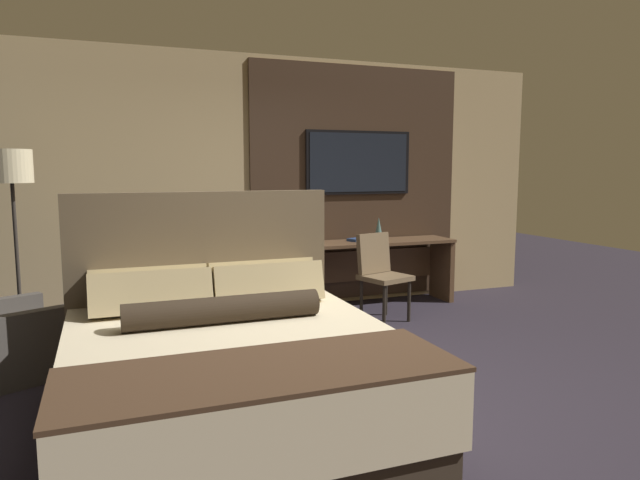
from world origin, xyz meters
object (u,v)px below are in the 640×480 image
(desk_chair, at_px, (380,268))
(armchair_by_window, at_px, (8,342))
(floor_lamp, at_px, (12,183))
(vase_tall, at_px, (315,229))
(desk, at_px, (365,261))
(vase_short, at_px, (379,229))
(tv, at_px, (359,163))
(bed, at_px, (230,367))
(book, at_px, (358,240))

(desk_chair, xyz_separation_m, armchair_by_window, (-3.38, -0.49, -0.27))
(floor_lamp, bearing_deg, vase_tall, 8.04)
(desk, xyz_separation_m, vase_short, (0.12, -0.10, 0.37))
(desk, height_order, vase_short, vase_short)
(tv, distance_m, armchair_by_window, 4.00)
(desk, height_order, armchair_by_window, armchair_by_window)
(desk_chair, relative_size, vase_tall, 2.67)
(bed, bearing_deg, book, 51.73)
(book, bearing_deg, bed, -128.27)
(vase_tall, bearing_deg, desk_chair, -48.92)
(vase_tall, bearing_deg, vase_short, -3.21)
(desk, bearing_deg, vase_tall, -175.20)
(bed, relative_size, vase_short, 7.70)
(desk, distance_m, armchair_by_window, 3.70)
(desk, relative_size, vase_tall, 6.13)
(desk_chair, height_order, floor_lamp, floor_lamp)
(vase_tall, relative_size, book, 1.30)
(bed, relative_size, desk_chair, 2.32)
(bed, bearing_deg, desk, 50.36)
(book, bearing_deg, vase_short, -29.02)
(desk, relative_size, book, 7.98)
(bed, bearing_deg, floor_lamp, 123.39)
(armchair_by_window, height_order, vase_tall, vase_tall)
(desk, bearing_deg, desk_chair, -101.81)
(desk, height_order, desk_chair, desk_chair)
(bed, xyz_separation_m, vase_tall, (1.49, 2.51, 0.55))
(bed, xyz_separation_m, floor_lamp, (-1.38, 2.10, 1.08))
(vase_tall, bearing_deg, armchair_by_window, -159.64)
(bed, height_order, desk, bed)
(tv, distance_m, book, 0.90)
(armchair_by_window, bearing_deg, desk_chair, -107.38)
(tv, xyz_separation_m, desk_chair, (-0.13, -0.83, -1.10))
(armchair_by_window, distance_m, vase_tall, 3.14)
(bed, distance_m, floor_lamp, 2.74)
(tv, bearing_deg, book, -115.44)
(desk, distance_m, vase_tall, 0.75)
(desk, height_order, book, book)
(armchair_by_window, height_order, floor_lamp, floor_lamp)
(desk_chair, distance_m, vase_tall, 0.85)
(floor_lamp, relative_size, book, 6.69)
(desk, relative_size, vase_short, 7.60)
(armchair_by_window, relative_size, vase_short, 3.40)
(desk, xyz_separation_m, tv, (0.00, 0.20, 1.12))
(desk_chair, relative_size, floor_lamp, 0.52)
(tv, bearing_deg, desk_chair, -99.01)
(bed, relative_size, vase_tall, 6.21)
(armchair_by_window, height_order, book, book)
(bed, distance_m, vase_short, 3.37)
(tv, height_order, vase_tall, tv)
(bed, distance_m, vase_tall, 2.97)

